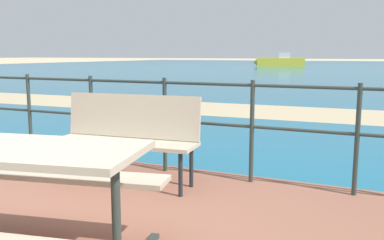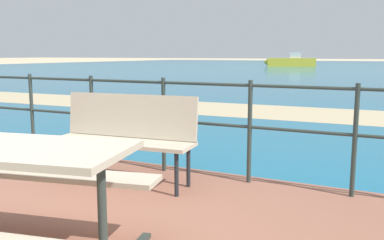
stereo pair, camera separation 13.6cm
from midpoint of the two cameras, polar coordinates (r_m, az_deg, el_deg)
The scene contains 5 objects.
sea_water at distance 41.68m, azimuth 23.05°, elevation 6.37°, with size 90.00×90.00×0.01m, color #196B8E.
beach_strip at distance 9.98m, azimuth 12.91°, elevation 0.98°, with size 54.00×2.42×0.01m, color tan.
park_bench at distance 4.25m, azimuth -7.98°, elevation -1.48°, with size 1.47×0.55×0.89m.
railing_fence at distance 4.61m, azimuth -3.01°, elevation 0.80°, with size 5.94×0.04×1.03m.
boat_near at distance 47.20m, azimuth 13.26°, elevation 7.69°, with size 5.61×2.25×1.53m.
Camera 2 is at (2.27, -1.57, 1.35)m, focal length 39.48 mm.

